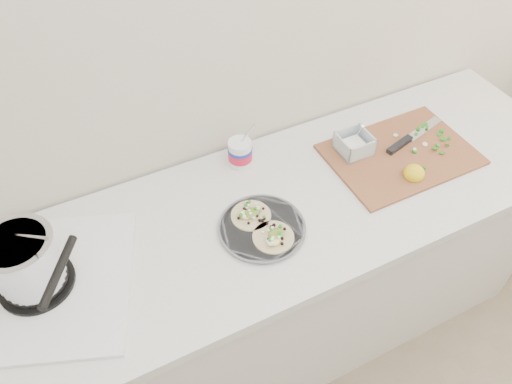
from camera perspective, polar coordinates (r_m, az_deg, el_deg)
name	(u,v)px	position (r m, az deg, el deg)	size (l,w,h in m)	color
counter	(247,291)	(1.94, -1.03, -11.25)	(2.44, 0.66, 0.90)	silver
stove	(30,270)	(1.49, -24.43, -8.12)	(0.64, 0.62, 0.25)	silver
taco_plate	(262,226)	(1.53, 0.68, -3.92)	(0.27, 0.27, 0.04)	#595A60
tub	(241,150)	(1.70, -1.72, 4.81)	(0.08, 0.08, 0.19)	white
cutboard	(396,150)	(1.83, 15.75, 4.59)	(0.51, 0.35, 0.08)	brown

